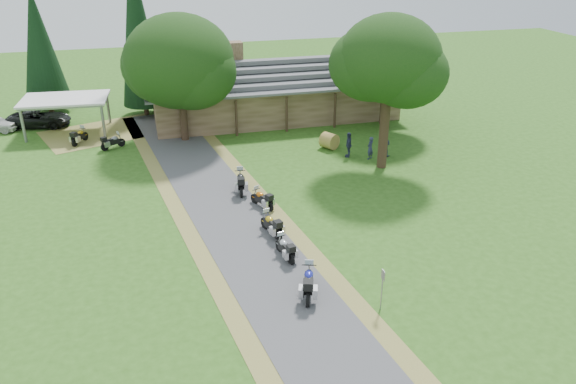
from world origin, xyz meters
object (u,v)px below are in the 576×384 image
object	(u,v)px
motorcycle_row_c	(271,224)
motorcycle_row_e	(241,181)
car_dark_suv	(38,115)
motorcycle_row_b	(285,247)
motorcycle_row_a	(309,281)
motorcycle_carport_a	(79,135)
carport	(67,115)
hay_bale	(329,141)
motorcycle_carport_b	(113,141)
lodge	(273,87)
motorcycle_row_d	(262,198)

from	to	relation	value
motorcycle_row_c	motorcycle_row_e	world-z (taller)	motorcycle_row_e
car_dark_suv	motorcycle_row_b	size ratio (longest dim) A/B	3.12
motorcycle_row_a	motorcycle_row_c	world-z (taller)	motorcycle_row_a
motorcycle_carport_a	carport	bearing A→B (deg)	46.16
motorcycle_row_a	hay_bale	world-z (taller)	motorcycle_row_a
carport	car_dark_suv	distance (m)	3.26
motorcycle_carport_b	carport	bearing A→B (deg)	95.10
motorcycle_row_a	motorcycle_carport_a	distance (m)	25.41
carport	hay_bale	xyz separation A→B (m)	(18.67, -8.71, -0.81)
motorcycle_carport_a	hay_bale	size ratio (longest dim) A/B	1.56
motorcycle_carport_a	motorcycle_row_c	bearing A→B (deg)	-120.50
motorcycle_carport_b	motorcycle_carport_a	bearing A→B (deg)	112.87
motorcycle_row_c	hay_bale	distance (m)	13.48
car_dark_suv	motorcycle_row_b	distance (m)	28.50
motorcycle_row_a	motorcycle_row_c	xyz separation A→B (m)	(-0.33, 5.65, -0.07)
carport	car_dark_suv	xyz separation A→B (m)	(-2.46, 2.11, -0.37)
car_dark_suv	motorcycle_row_a	xyz separation A→B (m)	(14.40, -27.95, -0.32)
lodge	motorcycle_carport_b	bearing A→B (deg)	-159.29
motorcycle_row_c	motorcycle_carport_b	world-z (taller)	motorcycle_row_c
motorcycle_carport_a	motorcycle_carport_b	bearing A→B (deg)	-98.71
car_dark_suv	hay_bale	size ratio (longest dim) A/B	4.61
motorcycle_row_a	motorcycle_row_d	bearing A→B (deg)	19.21
lodge	carport	size ratio (longest dim) A/B	3.34
motorcycle_row_e	hay_bale	size ratio (longest dim) A/B	1.78
motorcycle_row_c	motorcycle_carport_a	size ratio (longest dim) A/B	1.03
lodge	motorcycle_row_e	world-z (taller)	lodge
motorcycle_row_b	motorcycle_carport_b	world-z (taller)	motorcycle_carport_b
motorcycle_row_b	motorcycle_row_e	bearing A→B (deg)	-6.25
motorcycle_carport_a	motorcycle_row_e	bearing A→B (deg)	-111.10
carport	motorcycle_row_b	bearing A→B (deg)	-58.24
motorcycle_row_d	motorcycle_row_e	world-z (taller)	motorcycle_row_e
motorcycle_row_a	motorcycle_carport_b	bearing A→B (deg)	40.50
motorcycle_row_a	lodge	bearing A→B (deg)	8.26
car_dark_suv	motorcycle_carport_a	world-z (taller)	car_dark_suv
motorcycle_row_e	motorcycle_carport_a	world-z (taller)	motorcycle_row_e
motorcycle_row_b	motorcycle_row_c	xyz separation A→B (m)	(-0.11, 2.41, 0.05)
car_dark_suv	motorcycle_row_e	xyz separation A→B (m)	(13.51, -16.61, -0.32)
car_dark_suv	motorcycle_row_b	bearing A→B (deg)	-140.16
lodge	car_dark_suv	bearing A→B (deg)	174.57
lodge	motorcycle_carport_a	xyz separation A→B (m)	(-15.67, -3.21, -1.83)
motorcycle_row_e	motorcycle_carport_b	distance (m)	12.43
motorcycle_row_c	motorcycle_carport_b	bearing A→B (deg)	12.68
motorcycle_row_e	motorcycle_carport_a	bearing A→B (deg)	48.66
hay_bale	motorcycle_row_b	bearing A→B (deg)	-116.58
motorcycle_row_c	motorcycle_row_e	distance (m)	5.71
motorcycle_carport_b	hay_bale	distance (m)	15.80
carport	motorcycle_row_d	bearing A→B (deg)	-50.76
motorcycle_row_c	motorcycle_carport_a	world-z (taller)	motorcycle_row_c
motorcycle_row_b	motorcycle_row_d	xyz separation A→B (m)	(0.10, 5.65, 0.01)
carport	motorcycle_carport_b	size ratio (longest dim) A/B	3.76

